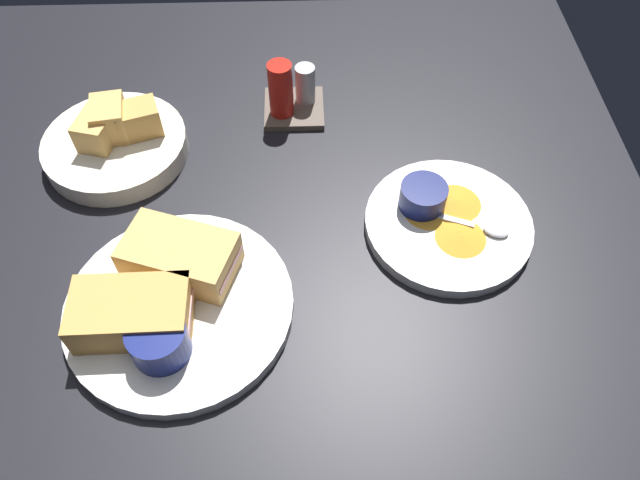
% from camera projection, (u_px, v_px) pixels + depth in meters
% --- Properties ---
extents(ground_plane, '(1.10, 1.10, 0.03)m').
position_uv_depth(ground_plane, '(246.00, 248.00, 0.79)').
color(ground_plane, black).
extents(plate_sandwich_main, '(0.27, 0.27, 0.02)m').
position_uv_depth(plate_sandwich_main, '(180.00, 307.00, 0.71)').
color(plate_sandwich_main, white).
rests_on(plate_sandwich_main, ground_plane).
extents(sandwich_half_near, '(0.15, 0.11, 0.05)m').
position_uv_depth(sandwich_half_near, '(180.00, 256.00, 0.71)').
color(sandwich_half_near, tan).
rests_on(sandwich_half_near, plate_sandwich_main).
extents(sandwich_half_far, '(0.13, 0.08, 0.05)m').
position_uv_depth(sandwich_half_far, '(132.00, 313.00, 0.67)').
color(sandwich_half_far, tan).
rests_on(sandwich_half_far, plate_sandwich_main).
extents(ramekin_dark_sauce, '(0.07, 0.07, 0.04)m').
position_uv_depth(ramekin_dark_sauce, '(159.00, 340.00, 0.65)').
color(ramekin_dark_sauce, navy).
rests_on(ramekin_dark_sauce, plate_sandwich_main).
extents(spoon_by_dark_ramekin, '(0.03, 0.10, 0.01)m').
position_uv_depth(spoon_by_dark_ramekin, '(163.00, 307.00, 0.70)').
color(spoon_by_dark_ramekin, silver).
rests_on(spoon_by_dark_ramekin, plate_sandwich_main).
extents(plate_chips_companion, '(0.22, 0.22, 0.02)m').
position_uv_depth(plate_chips_companion, '(448.00, 224.00, 0.78)').
color(plate_chips_companion, white).
rests_on(plate_chips_companion, ground_plane).
extents(ramekin_light_gravy, '(0.06, 0.06, 0.03)m').
position_uv_depth(ramekin_light_gravy, '(423.00, 196.00, 0.78)').
color(ramekin_light_gravy, '#0C144C').
rests_on(ramekin_light_gravy, plate_chips_companion).
extents(spoon_by_gravy_ramekin, '(0.10, 0.05, 0.01)m').
position_uv_depth(spoon_by_gravy_ramekin, '(486.00, 228.00, 0.76)').
color(spoon_by_gravy_ramekin, silver).
rests_on(spoon_by_gravy_ramekin, plate_chips_companion).
extents(plantain_chip_scatter, '(0.13, 0.15, 0.01)m').
position_uv_depth(plantain_chip_scatter, '(448.00, 217.00, 0.78)').
color(plantain_chip_scatter, orange).
rests_on(plantain_chip_scatter, plate_chips_companion).
extents(bread_basket_rear, '(0.20, 0.20, 0.08)m').
position_uv_depth(bread_basket_rear, '(116.00, 141.00, 0.85)').
color(bread_basket_rear, silver).
rests_on(bread_basket_rear, ground_plane).
extents(condiment_caddy, '(0.09, 0.09, 0.10)m').
position_uv_depth(condiment_caddy, '(291.00, 95.00, 0.90)').
color(condiment_caddy, brown).
rests_on(condiment_caddy, ground_plane).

